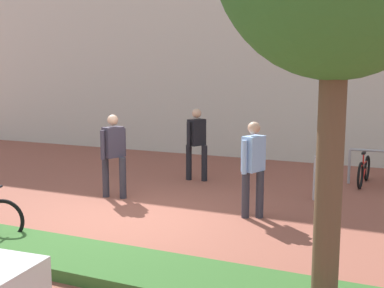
% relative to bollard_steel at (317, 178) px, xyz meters
% --- Properties ---
extents(ground_plane, '(60.00, 60.00, 0.00)m').
position_rel_bollard_steel_xyz_m(ground_plane, '(-2.85, -2.52, -0.45)').
color(ground_plane, brown).
extents(planter_strip, '(7.00, 1.10, 0.16)m').
position_rel_bollard_steel_xyz_m(planter_strip, '(-1.93, -4.68, -0.37)').
color(planter_strip, '#336028').
rests_on(planter_strip, ground).
extents(bollard_steel, '(0.16, 0.16, 0.90)m').
position_rel_bollard_steel_xyz_m(bollard_steel, '(0.00, 0.00, 0.00)').
color(bollard_steel, '#ADADB2').
rests_on(bollard_steel, ground).
extents(person_suited_dark, '(0.53, 0.57, 1.72)m').
position_rel_bollard_steel_xyz_m(person_suited_dark, '(-3.86, -1.49, 0.53)').
color(person_suited_dark, '#2D2D38').
rests_on(person_suited_dark, ground).
extents(person_suited_navy, '(0.53, 0.57, 1.72)m').
position_rel_bollard_steel_xyz_m(person_suited_navy, '(-2.93, 0.65, 0.53)').
color(person_suited_navy, black).
rests_on(person_suited_navy, ground).
extents(person_casual_tan, '(0.37, 0.58, 1.72)m').
position_rel_bollard_steel_xyz_m(person_casual_tan, '(-0.85, -1.68, 0.53)').
color(person_casual_tan, '#2D2D38').
rests_on(person_casual_tan, ground).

